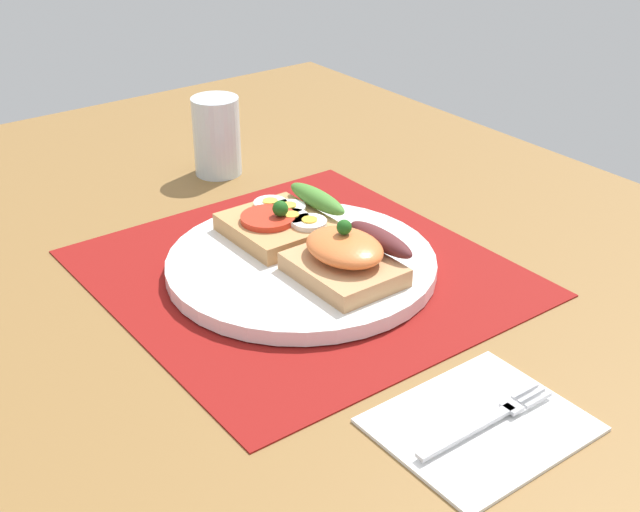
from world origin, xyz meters
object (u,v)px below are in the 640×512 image
(sandwich_salmon, at_px, (349,256))
(drinking_glass, at_px, (217,136))
(plate, at_px, (301,264))
(napkin, at_px, (480,423))
(fork, at_px, (489,419))
(sandwich_egg_tomato, at_px, (284,220))

(sandwich_salmon, height_order, drinking_glass, drinking_glass)
(plate, distance_m, napkin, 0.26)
(fork, xyz_separation_m, drinking_glass, (-0.53, 0.09, 0.04))
(napkin, xyz_separation_m, fork, (0.00, 0.00, 0.00))
(plate, distance_m, drinking_glass, 0.28)
(plate, distance_m, sandwich_egg_tomato, 0.06)
(sandwich_egg_tomato, relative_size, napkin, 0.73)
(plate, xyz_separation_m, fork, (0.27, -0.02, -0.00))
(napkin, relative_size, fork, 1.13)
(napkin, bearing_deg, fork, 43.63)
(fork, bearing_deg, napkin, -136.37)
(napkin, bearing_deg, plate, 173.94)
(plate, relative_size, fork, 2.01)
(napkin, xyz_separation_m, drinking_glass, (-0.53, 0.09, 0.04))
(plate, height_order, napkin, plate)
(napkin, bearing_deg, sandwich_egg_tomato, 171.82)
(plate, height_order, drinking_glass, drinking_glass)
(sandwich_egg_tomato, height_order, napkin, sandwich_egg_tomato)
(drinking_glass, bearing_deg, sandwich_egg_tomato, -12.80)
(sandwich_egg_tomato, bearing_deg, sandwich_salmon, -0.91)
(plate, bearing_deg, fork, -5.08)
(plate, xyz_separation_m, sandwich_egg_tomato, (-0.05, 0.02, 0.02))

